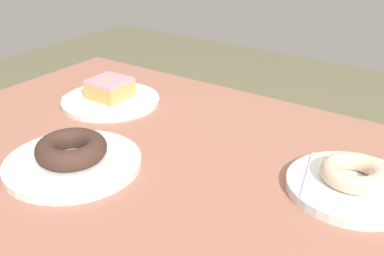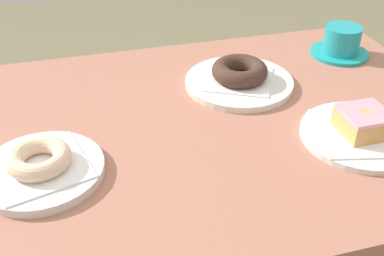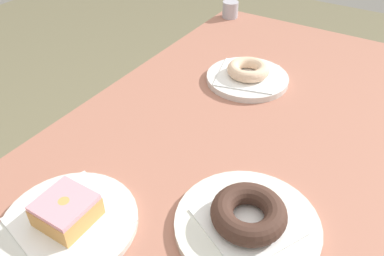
# 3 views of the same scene
# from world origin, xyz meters

# --- Properties ---
(table) EXTENTS (1.25, 0.72, 0.74)m
(table) POSITION_xyz_m (0.00, 0.00, 0.65)
(table) COLOR #A56855
(table) RESTS_ON ground_plane
(plate_sugar_ring) EXTENTS (0.21, 0.21, 0.02)m
(plate_sugar_ring) POSITION_xyz_m (0.21, 0.08, 0.75)
(plate_sugar_ring) COLOR silver
(plate_sugar_ring) RESTS_ON table
(napkin_sugar_ring) EXTENTS (0.18, 0.18, 0.00)m
(napkin_sugar_ring) POSITION_xyz_m (0.21, 0.08, 0.76)
(napkin_sugar_ring) COLOR white
(napkin_sugar_ring) RESTS_ON plate_sugar_ring
(donut_sugar_ring) EXTENTS (0.10, 0.10, 0.03)m
(donut_sugar_ring) POSITION_xyz_m (0.21, 0.08, 0.77)
(donut_sugar_ring) COLOR beige
(donut_sugar_ring) RESTS_ON napkin_sugar_ring
(plate_glazed_square) EXTENTS (0.22, 0.22, 0.01)m
(plate_glazed_square) POSITION_xyz_m (-0.35, 0.13, 0.74)
(plate_glazed_square) COLOR silver
(plate_glazed_square) RESTS_ON table
(napkin_glazed_square) EXTENTS (0.19, 0.19, 0.00)m
(napkin_glazed_square) POSITION_xyz_m (-0.35, 0.13, 0.75)
(napkin_glazed_square) COLOR white
(napkin_glazed_square) RESTS_ON plate_glazed_square
(donut_glazed_square) EXTENTS (0.08, 0.08, 0.04)m
(donut_glazed_square) POSITION_xyz_m (-0.35, 0.13, 0.77)
(donut_glazed_square) COLOR tan
(donut_glazed_square) RESTS_ON napkin_glazed_square
(plate_chocolate_ring) EXTENTS (0.23, 0.23, 0.01)m
(plate_chocolate_ring) POSITION_xyz_m (-0.21, -0.12, 0.75)
(plate_chocolate_ring) COLOR silver
(plate_chocolate_ring) RESTS_ON table
(napkin_chocolate_ring) EXTENTS (0.18, 0.18, 0.00)m
(napkin_chocolate_ring) POSITION_xyz_m (-0.21, -0.12, 0.75)
(napkin_chocolate_ring) COLOR white
(napkin_chocolate_ring) RESTS_ON plate_chocolate_ring
(donut_chocolate_ring) EXTENTS (0.12, 0.12, 0.04)m
(donut_chocolate_ring) POSITION_xyz_m (-0.21, -0.12, 0.77)
(donut_chocolate_ring) COLOR #402920
(donut_chocolate_ring) RESTS_ON napkin_chocolate_ring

